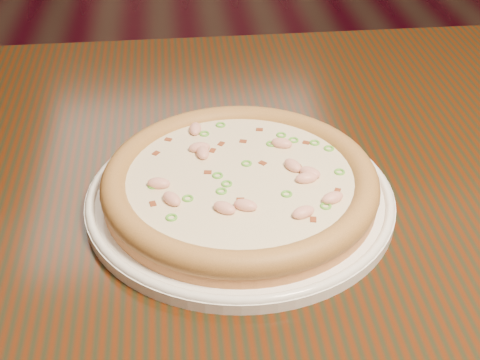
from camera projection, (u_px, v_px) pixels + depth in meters
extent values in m
plane|color=black|center=(213.00, 258.00, 1.77)|extent=(9.00, 9.00, 0.00)
cube|color=black|center=(337.00, 184.00, 0.79)|extent=(1.20, 0.80, 0.04)
cylinder|color=white|center=(240.00, 198.00, 0.72)|extent=(0.33, 0.33, 0.01)
torus|color=white|center=(240.00, 194.00, 0.72)|extent=(0.33, 0.33, 0.01)
cylinder|color=#BC7F42|center=(240.00, 187.00, 0.71)|extent=(0.29, 0.29, 0.02)
torus|color=#BE823B|center=(240.00, 180.00, 0.71)|extent=(0.29, 0.29, 0.03)
cylinder|color=beige|center=(240.00, 178.00, 0.70)|extent=(0.24, 0.24, 0.00)
ellipsoid|color=#F2B29E|center=(307.00, 178.00, 0.69)|extent=(0.03, 0.02, 0.01)
ellipsoid|color=#F2B29E|center=(203.00, 152.00, 0.73)|extent=(0.01, 0.02, 0.01)
ellipsoid|color=#F2B29E|center=(159.00, 183.00, 0.69)|extent=(0.03, 0.02, 0.01)
ellipsoid|color=#F2B29E|center=(303.00, 212.00, 0.65)|extent=(0.03, 0.02, 0.01)
ellipsoid|color=#F2B29E|center=(172.00, 199.00, 0.66)|extent=(0.02, 0.03, 0.01)
ellipsoid|color=#F2B29E|center=(333.00, 198.00, 0.67)|extent=(0.03, 0.02, 0.01)
ellipsoid|color=#F2B29E|center=(310.00, 172.00, 0.70)|extent=(0.03, 0.03, 0.01)
ellipsoid|color=#F2B29E|center=(246.00, 205.00, 0.66)|extent=(0.03, 0.02, 0.01)
ellipsoid|color=#F2B29E|center=(225.00, 208.00, 0.65)|extent=(0.03, 0.03, 0.01)
ellipsoid|color=#F2B29E|center=(199.00, 147.00, 0.74)|extent=(0.03, 0.02, 0.01)
ellipsoid|color=#F2B29E|center=(195.00, 129.00, 0.77)|extent=(0.02, 0.03, 0.01)
ellipsoid|color=#F2B29E|center=(293.00, 165.00, 0.71)|extent=(0.02, 0.03, 0.01)
ellipsoid|color=#F2B29E|center=(282.00, 143.00, 0.75)|extent=(0.03, 0.02, 0.01)
cube|color=maroon|center=(213.00, 151.00, 0.74)|extent=(0.01, 0.01, 0.00)
cube|color=maroon|center=(243.00, 142.00, 0.76)|extent=(0.01, 0.01, 0.00)
cube|color=maroon|center=(156.00, 154.00, 0.74)|extent=(0.01, 0.01, 0.00)
cube|color=maroon|center=(263.00, 164.00, 0.72)|extent=(0.01, 0.01, 0.00)
cube|color=maroon|center=(221.00, 144.00, 0.75)|extent=(0.01, 0.01, 0.00)
cube|color=maroon|center=(260.00, 130.00, 0.78)|extent=(0.01, 0.01, 0.00)
cube|color=maroon|center=(208.00, 173.00, 0.71)|extent=(0.01, 0.01, 0.00)
cube|color=maroon|center=(239.00, 206.00, 0.66)|extent=(0.01, 0.01, 0.00)
cube|color=maroon|center=(335.00, 198.00, 0.67)|extent=(0.01, 0.01, 0.00)
cube|color=maroon|center=(298.00, 167.00, 0.72)|extent=(0.01, 0.01, 0.00)
cube|color=maroon|center=(337.00, 191.00, 0.68)|extent=(0.01, 0.01, 0.00)
cube|color=maroon|center=(313.00, 220.00, 0.64)|extent=(0.01, 0.01, 0.00)
cube|color=maroon|center=(306.00, 143.00, 0.76)|extent=(0.01, 0.01, 0.00)
cube|color=maroon|center=(153.00, 204.00, 0.66)|extent=(0.01, 0.01, 0.00)
cube|color=maroon|center=(240.00, 200.00, 0.67)|extent=(0.01, 0.01, 0.00)
cube|color=maroon|center=(168.00, 140.00, 0.76)|extent=(0.01, 0.01, 0.00)
torus|color=#57B034|center=(188.00, 198.00, 0.67)|extent=(0.02, 0.02, 0.00)
torus|color=#57B034|center=(221.00, 191.00, 0.68)|extent=(0.02, 0.02, 0.00)
torus|color=#57B034|center=(287.00, 194.00, 0.68)|extent=(0.01, 0.01, 0.00)
torus|color=#57B034|center=(293.00, 140.00, 0.76)|extent=(0.02, 0.02, 0.00)
torus|color=#57B034|center=(329.00, 149.00, 0.75)|extent=(0.02, 0.02, 0.00)
torus|color=#57B034|center=(171.00, 218.00, 0.64)|extent=(0.02, 0.02, 0.00)
torus|color=#57B034|center=(153.00, 186.00, 0.69)|extent=(0.01, 0.01, 0.00)
torus|color=#57B034|center=(326.00, 206.00, 0.66)|extent=(0.01, 0.01, 0.00)
torus|color=#57B034|center=(315.00, 143.00, 0.76)|extent=(0.02, 0.02, 0.00)
torus|color=#57B034|center=(271.00, 144.00, 0.75)|extent=(0.01, 0.01, 0.00)
torus|color=#57B034|center=(221.00, 125.00, 0.79)|extent=(0.02, 0.02, 0.00)
torus|color=#57B034|center=(247.00, 163.00, 0.72)|extent=(0.02, 0.02, 0.00)
torus|color=#57B034|center=(218.00, 176.00, 0.70)|extent=(0.02, 0.02, 0.00)
torus|color=#57B034|center=(227.00, 184.00, 0.69)|extent=(0.02, 0.02, 0.00)
torus|color=#57B034|center=(340.00, 172.00, 0.71)|extent=(0.02, 0.02, 0.00)
torus|color=#57B034|center=(204.00, 134.00, 0.77)|extent=(0.02, 0.02, 0.00)
torus|color=#57B034|center=(281.00, 135.00, 0.77)|extent=(0.02, 0.02, 0.00)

